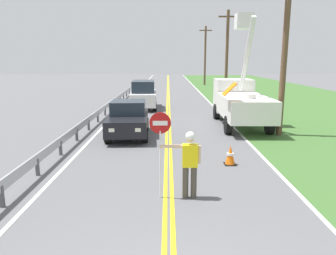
# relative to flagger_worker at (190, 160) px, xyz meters

# --- Properties ---
(grass_verge_right) EXTENTS (16.00, 110.00, 0.01)m
(grass_verge_right) POSITION_rel_flagger_worker_xyz_m (11.05, 15.41, -1.04)
(grass_verge_right) COLOR #3D662D
(grass_verge_right) RESTS_ON ground
(centerline_yellow_left) EXTENTS (0.11, 110.00, 0.01)m
(centerline_yellow_left) POSITION_rel_flagger_worker_xyz_m (-0.64, 15.41, -1.04)
(centerline_yellow_left) COLOR yellow
(centerline_yellow_left) RESTS_ON ground
(centerline_yellow_right) EXTENTS (0.11, 110.00, 0.01)m
(centerline_yellow_right) POSITION_rel_flagger_worker_xyz_m (-0.46, 15.41, -1.04)
(centerline_yellow_right) COLOR yellow
(centerline_yellow_right) RESTS_ON ground
(edge_line_right) EXTENTS (0.12, 110.00, 0.01)m
(edge_line_right) POSITION_rel_flagger_worker_xyz_m (3.05, 15.41, -1.04)
(edge_line_right) COLOR silver
(edge_line_right) RESTS_ON ground
(edge_line_left) EXTENTS (0.12, 110.00, 0.01)m
(edge_line_left) POSITION_rel_flagger_worker_xyz_m (-4.15, 15.41, -1.04)
(edge_line_left) COLOR silver
(edge_line_left) RESTS_ON ground
(flagger_worker) EXTENTS (1.09, 0.25, 1.83)m
(flagger_worker) POSITION_rel_flagger_worker_xyz_m (0.00, 0.00, 0.00)
(flagger_worker) COLOR #474238
(flagger_worker) RESTS_ON ground
(stop_sign_paddle) EXTENTS (0.56, 0.04, 2.33)m
(stop_sign_paddle) POSITION_rel_flagger_worker_xyz_m (-0.77, -0.00, 0.66)
(stop_sign_paddle) COLOR silver
(stop_sign_paddle) RESTS_ON ground
(utility_bucket_truck) EXTENTS (2.72, 6.83, 6.04)m
(utility_bucket_truck) POSITION_rel_flagger_worker_xyz_m (3.49, 10.16, 0.39)
(utility_bucket_truck) COLOR white
(utility_bucket_truck) RESTS_ON ground
(oncoming_sedan_nearest) EXTENTS (2.08, 4.19, 1.70)m
(oncoming_sedan_nearest) POSITION_rel_flagger_worker_xyz_m (-2.49, 7.22, -0.21)
(oncoming_sedan_nearest) COLOR black
(oncoming_sedan_nearest) RESTS_ON ground
(oncoming_suv_second) EXTENTS (2.07, 4.68, 2.10)m
(oncoming_suv_second) POSITION_rel_flagger_worker_xyz_m (-2.41, 16.35, 0.01)
(oncoming_suv_second) COLOR silver
(oncoming_suv_second) RESTS_ON ground
(utility_pole_near) EXTENTS (1.80, 0.28, 7.52)m
(utility_pole_near) POSITION_rel_flagger_worker_xyz_m (4.93, 7.50, 2.89)
(utility_pole_near) COLOR brown
(utility_pole_near) RESTS_ON ground
(utility_pole_mid) EXTENTS (1.80, 0.28, 8.19)m
(utility_pole_mid) POSITION_rel_flagger_worker_xyz_m (5.06, 23.61, 3.23)
(utility_pole_mid) COLOR brown
(utility_pole_mid) RESTS_ON ground
(utility_pole_far) EXTENTS (1.80, 0.28, 8.33)m
(utility_pole_far) POSITION_rel_flagger_worker_xyz_m (4.82, 40.00, 3.30)
(utility_pole_far) COLOR brown
(utility_pole_far) RESTS_ON ground
(traffic_cone_lead) EXTENTS (0.40, 0.40, 0.70)m
(traffic_cone_lead) POSITION_rel_flagger_worker_xyz_m (1.63, 2.82, -0.71)
(traffic_cone_lead) COLOR orange
(traffic_cone_lead) RESTS_ON ground
(guardrail_left_shoulder) EXTENTS (0.10, 32.00, 0.71)m
(guardrail_left_shoulder) POSITION_rel_flagger_worker_xyz_m (-4.75, 12.00, -0.53)
(guardrail_left_shoulder) COLOR #9EA0A3
(guardrail_left_shoulder) RESTS_ON ground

